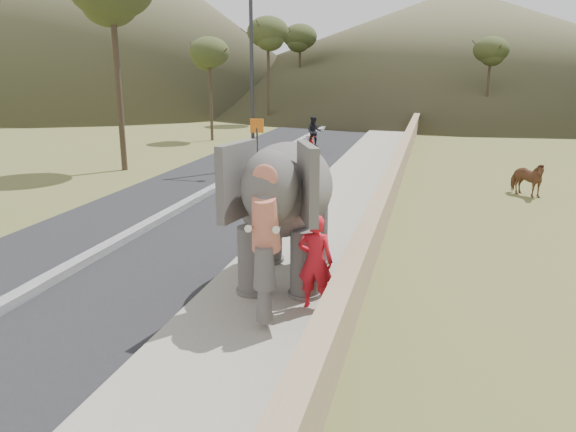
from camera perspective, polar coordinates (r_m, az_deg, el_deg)
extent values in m
plane|color=olive|center=(10.50, -3.46, -11.30)|extent=(160.00, 160.00, 0.00)
cube|color=black|center=(21.06, -8.04, 2.23)|extent=(7.00, 120.00, 0.03)
cube|color=black|center=(21.04, -8.05, 2.48)|extent=(0.35, 120.00, 0.22)
cube|color=#9E9687|center=(19.70, 5.53, 1.60)|extent=(3.00, 120.00, 0.15)
cube|color=tan|center=(19.42, 10.38, 2.65)|extent=(0.30, 120.00, 1.10)
cylinder|color=#323137|center=(25.56, -3.68, 13.63)|extent=(0.16, 0.16, 8.00)
cylinder|color=#2D2D33|center=(24.77, -3.14, 6.62)|extent=(0.08, 0.08, 2.00)
cube|color=orange|center=(24.63, -3.18, 9.15)|extent=(0.60, 0.05, 0.60)
imported|color=brown|center=(22.23, 23.06, 3.51)|extent=(1.58, 1.57, 1.29)
cone|color=brown|center=(76.19, -19.10, 19.16)|extent=(60.00, 60.00, 22.00)
cone|color=brown|center=(78.99, 16.74, 16.25)|extent=(80.00, 80.00, 14.00)
imported|color=red|center=(10.63, 2.80, -4.64)|extent=(0.68, 0.44, 1.85)
imported|color=maroon|center=(31.38, 2.38, 7.42)|extent=(0.78, 1.75, 0.89)
imported|color=black|center=(31.27, 2.66, 8.57)|extent=(0.88, 0.72, 1.68)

